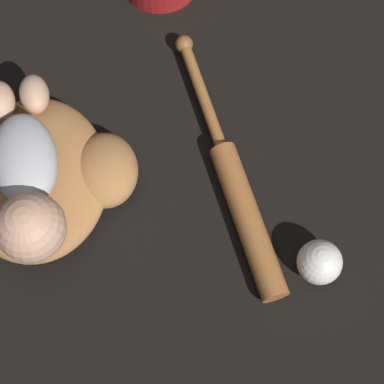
% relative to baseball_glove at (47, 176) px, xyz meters
% --- Properties ---
extents(ground_plane, '(6.00, 6.00, 0.00)m').
position_rel_baseball_glove_xyz_m(ground_plane, '(0.04, 0.02, -0.04)').
color(ground_plane, black).
extents(baseball_glove, '(0.34, 0.33, 0.08)m').
position_rel_baseball_glove_xyz_m(baseball_glove, '(0.00, 0.00, 0.00)').
color(baseball_glove, '#A8703D').
rests_on(baseball_glove, ground).
extents(baby_figure, '(0.35, 0.12, 0.11)m').
position_rel_baseball_glove_xyz_m(baby_figure, '(0.04, -0.02, 0.09)').
color(baby_figure, '#B2B2B7').
rests_on(baby_figure, baseball_glove).
extents(baseball_bat, '(0.55, 0.10, 0.05)m').
position_rel_baseball_glove_xyz_m(baseball_bat, '(0.09, 0.33, -0.02)').
color(baseball_bat, '#9E602D').
rests_on(baseball_bat, ground).
extents(baseball, '(0.08, 0.08, 0.08)m').
position_rel_baseball_glove_xyz_m(baseball, '(0.25, 0.44, -0.00)').
color(baseball, white).
rests_on(baseball, ground).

